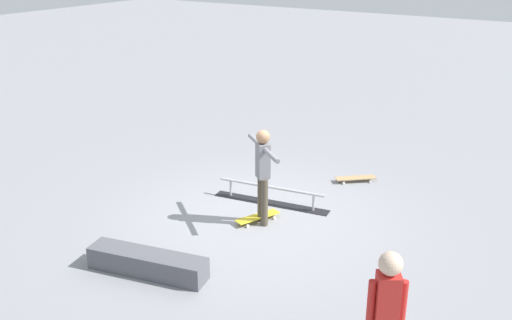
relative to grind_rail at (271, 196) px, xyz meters
The scene contains 7 objects.
ground_plane 0.66m from the grind_rail, 99.01° to the left, with size 60.00×60.00×0.00m, color gray.
grind_rail is the anchor object (origin of this frame).
skate_ledge 2.96m from the grind_rail, 84.67° to the left, with size 1.77×0.39×0.33m, color #595960.
skater_main 1.13m from the grind_rail, 111.03° to the left, with size 1.08×0.89×1.64m.
skateboard_main 0.74m from the grind_rail, 103.46° to the left, with size 0.51×0.81×0.09m.
bystander_red_shirt 4.91m from the grind_rail, 134.31° to the left, with size 0.37×0.29×1.72m.
loose_skateboard_natural 1.98m from the grind_rail, 117.05° to the right, with size 0.74×0.67×0.09m.
Camera 1 is at (-4.70, 7.43, 4.42)m, focal length 40.06 mm.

